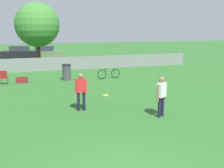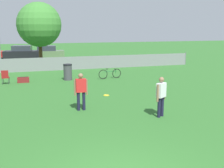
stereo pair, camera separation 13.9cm
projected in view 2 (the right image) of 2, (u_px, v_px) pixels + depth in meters
name	position (u px, v px, depth m)	size (l,w,h in m)	color
fence_backline	(47.00, 64.00, 23.01)	(26.00, 0.07, 1.21)	gray
tree_near_pole	(39.00, 25.00, 24.76)	(3.92, 3.92, 5.72)	#4C331E
player_receiver_white	(161.00, 94.00, 11.02)	(0.51, 0.41, 1.61)	#191933
player_defender_red	(81.00, 89.00, 11.90)	(0.59, 0.23, 1.61)	#191933
frisbee_disc	(106.00, 95.00, 14.69)	(0.30, 0.30, 0.03)	yellow
folding_chair_sideline	(5.00, 76.00, 17.51)	(0.47, 0.47, 0.89)	#333338
bicycle_sideline	(110.00, 74.00, 19.52)	(1.69, 0.44, 0.71)	black
trash_bin	(68.00, 72.00, 18.96)	(0.59, 0.59, 1.08)	#3F3F44
gear_bag_sideline	(23.00, 80.00, 18.18)	(0.74, 0.41, 0.36)	maroon
parked_car_dark	(22.00, 53.00, 31.35)	(4.15, 2.37, 1.53)	black
parked_car_olive	(46.00, 53.00, 31.95)	(3.98, 1.80, 1.48)	black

